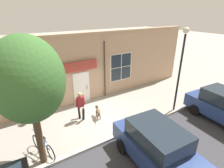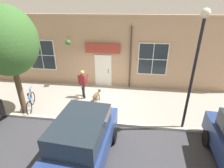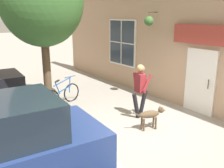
% 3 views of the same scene
% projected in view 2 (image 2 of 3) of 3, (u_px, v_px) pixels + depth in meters
% --- Properties ---
extents(ground_plane, '(90.00, 90.00, 0.00)m').
position_uv_depth(ground_plane, '(97.00, 101.00, 10.00)').
color(ground_plane, gray).
extents(storefront_facade, '(0.95, 18.00, 4.52)m').
position_uv_depth(storefront_facade, '(103.00, 52.00, 11.16)').
color(storefront_facade, tan).
rests_on(storefront_facade, ground_plane).
extents(pedestrian_walking, '(0.69, 0.60, 1.69)m').
position_uv_depth(pedestrian_walking, '(83.00, 82.00, 9.99)').
color(pedestrian_walking, black).
rests_on(pedestrian_walking, ground_plane).
extents(dog_on_leash, '(1.00, 0.40, 0.65)m').
position_uv_depth(dog_on_leash, '(97.00, 94.00, 9.80)').
color(dog_on_leash, brown).
rests_on(dog_on_leash, ground_plane).
extents(street_tree_by_curb, '(2.72, 2.45, 5.10)m').
position_uv_depth(street_tree_by_curb, '(7.00, 45.00, 7.43)').
color(street_tree_by_curb, brown).
rests_on(street_tree_by_curb, ground_plane).
extents(leaning_bicycle, '(1.66, 0.59, 1.00)m').
position_uv_depth(leaning_bicycle, '(31.00, 102.00, 9.14)').
color(leaning_bicycle, black).
rests_on(leaning_bicycle, ground_plane).
extents(parked_car_mid_block, '(4.41, 2.16, 1.75)m').
position_uv_depth(parked_car_mid_block, '(80.00, 144.00, 5.71)').
color(parked_car_mid_block, navy).
rests_on(parked_car_mid_block, ground_plane).
extents(street_lamp, '(0.32, 0.32, 4.95)m').
position_uv_depth(street_lamp, '(196.00, 59.00, 6.43)').
color(street_lamp, black).
rests_on(street_lamp, ground_plane).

